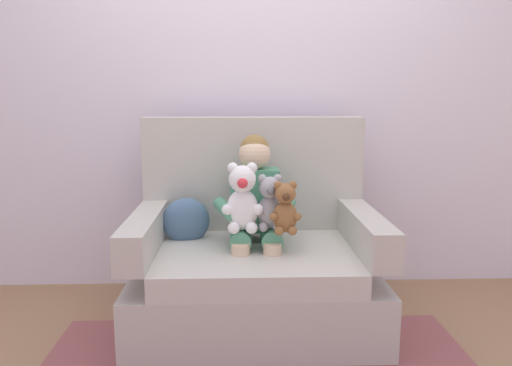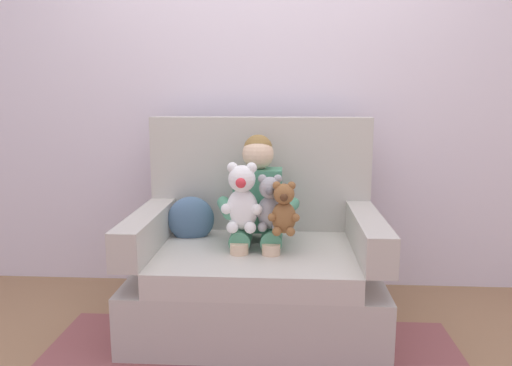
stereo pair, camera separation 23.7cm
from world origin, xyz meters
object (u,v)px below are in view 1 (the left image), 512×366
at_px(plush_brown, 285,209).
at_px(plush_grey, 270,204).
at_px(seated_child, 255,205).
at_px(armchair, 255,262).
at_px(plush_white, 242,199).
at_px(throw_pillow, 186,221).

relative_size(plush_brown, plush_grey, 0.92).
relative_size(seated_child, plush_grey, 2.88).
height_order(armchair, plush_grey, armchair).
distance_m(armchair, plush_white, 0.40).
xyz_separation_m(plush_grey, throw_pillow, (-0.45, 0.22, -0.14)).
relative_size(plush_white, throw_pillow, 1.35).
relative_size(armchair, plush_brown, 4.83).
xyz_separation_m(plush_white, plush_grey, (0.14, 0.02, -0.03)).
distance_m(plush_white, plush_grey, 0.14).
bearing_deg(throw_pillow, plush_grey, -25.95).
distance_m(plush_white, throw_pillow, 0.43).
bearing_deg(plush_white, plush_brown, -20.97).
bearing_deg(armchair, plush_grey, -56.97).
height_order(seated_child, plush_grey, seated_child).
bearing_deg(seated_child, plush_brown, -51.37).
distance_m(armchair, throw_pillow, 0.44).
bearing_deg(armchair, plush_white, -117.34).
relative_size(armchair, plush_white, 3.65).
distance_m(seated_child, plush_white, 0.17).
bearing_deg(armchair, plush_brown, -51.95).
relative_size(seated_child, plush_white, 2.35).
height_order(seated_child, plush_brown, seated_child).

